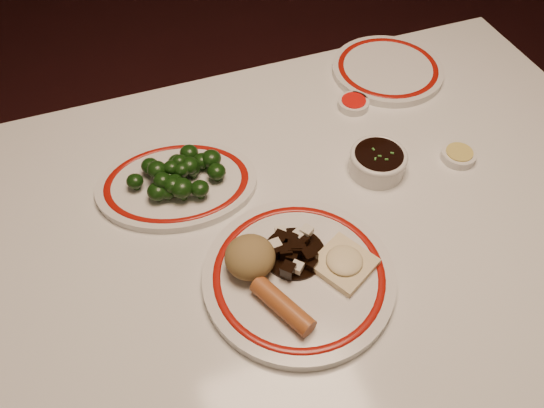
{
  "coord_description": "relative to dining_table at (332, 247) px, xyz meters",
  "views": [
    {
      "loc": [
        -0.3,
        -0.49,
        1.46
      ],
      "look_at": [
        -0.11,
        0.03,
        0.8
      ],
      "focal_mm": 35.0,
      "sensor_mm": 36.0,
      "label": 1
    }
  ],
  "objects": [
    {
      "name": "dining_table",
      "position": [
        0.0,
        0.0,
        0.0
      ],
      "size": [
        1.2,
        0.9,
        0.75
      ],
      "color": "white",
      "rests_on": "ground"
    },
    {
      "name": "ground",
      "position": [
        0.0,
        0.0,
        -0.66
      ],
      "size": [
        7.0,
        7.0,
        0.0
      ],
      "primitive_type": "plane",
      "color": "black",
      "rests_on": "ground"
    },
    {
      "name": "mustard_dish",
      "position": [
        0.27,
        0.05,
        0.1
      ],
      "size": [
        0.06,
        0.06,
        0.02
      ],
      "color": "silver",
      "rests_on": "dining_table"
    },
    {
      "name": "sweet_sour_dish",
      "position": [
        0.15,
        0.25,
        0.1
      ],
      "size": [
        0.06,
        0.06,
        0.02
      ],
      "color": "silver",
      "rests_on": "dining_table"
    },
    {
      "name": "fried_wonton",
      "position": [
        -0.04,
        -0.1,
        0.12
      ],
      "size": [
        0.11,
        0.11,
        0.02
      ],
      "color": "beige",
      "rests_on": "main_plate"
    },
    {
      "name": "broccoli_plate",
      "position": [
        -0.24,
        0.16,
        0.1
      ],
      "size": [
        0.32,
        0.29,
        0.02
      ],
      "color": "silver",
      "rests_on": "dining_table"
    },
    {
      "name": "broccoli_pile",
      "position": [
        -0.24,
        0.16,
        0.13
      ],
      "size": [
        0.17,
        0.12,
        0.05
      ],
      "color": "#23471C",
      "rests_on": "broccoli_plate"
    },
    {
      "name": "stirfry_heap",
      "position": [
        -0.11,
        -0.06,
        0.12
      ],
      "size": [
        0.1,
        0.1,
        0.03
      ],
      "color": "black",
      "rests_on": "main_plate"
    },
    {
      "name": "main_plate",
      "position": [
        -0.11,
        -0.09,
        0.1
      ],
      "size": [
        0.35,
        0.35,
        0.02
      ],
      "color": "silver",
      "rests_on": "dining_table"
    },
    {
      "name": "rice_mound",
      "position": [
        -0.18,
        -0.06,
        0.14
      ],
      "size": [
        0.08,
        0.08,
        0.06
      ],
      "primitive_type": "ellipsoid",
      "color": "olive",
      "rests_on": "main_plate"
    },
    {
      "name": "far_plate",
      "position": [
        0.27,
        0.33,
        0.1
      ],
      "size": [
        0.26,
        0.26,
        0.02
      ],
      "color": "silver",
      "rests_on": "dining_table"
    },
    {
      "name": "soy_bowl",
      "position": [
        0.11,
        0.08,
        0.11
      ],
      "size": [
        0.1,
        0.1,
        0.04
      ],
      "color": "silver",
      "rests_on": "dining_table"
    },
    {
      "name": "spring_roll",
      "position": [
        -0.16,
        -0.14,
        0.12
      ],
      "size": [
        0.07,
        0.11,
        0.03
      ],
      "primitive_type": "cylinder",
      "rotation": [
        1.57,
        0.0,
        0.43
      ],
      "color": "#AF5D2B",
      "rests_on": "main_plate"
    }
  ]
}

